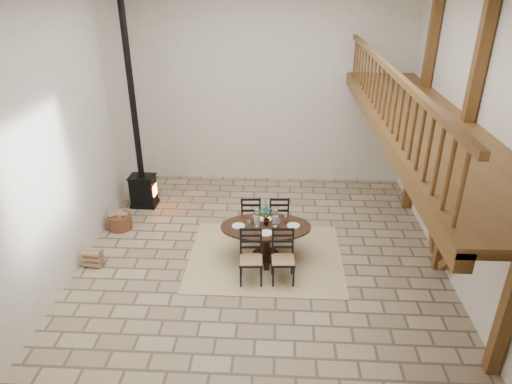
# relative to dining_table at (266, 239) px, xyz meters

# --- Properties ---
(ground) EXTENTS (8.00, 8.00, 0.00)m
(ground) POSITION_rel_dining_table_xyz_m (-0.08, -0.17, -0.42)
(ground) COLOR tan
(ground) RESTS_ON ground
(room_shell) EXTENTS (7.02, 8.02, 5.01)m
(room_shell) POSITION_rel_dining_table_xyz_m (1.11, -0.17, 2.60)
(room_shell) COLOR silver
(room_shell) RESTS_ON ground
(rug) EXTENTS (3.00, 2.50, 0.02)m
(rug) POSITION_rel_dining_table_xyz_m (0.00, -0.00, -0.41)
(rug) COLOR tan
(rug) RESTS_ON ground
(dining_table) EXTENTS (1.81, 2.00, 1.12)m
(dining_table) POSITION_rel_dining_table_xyz_m (0.00, 0.00, 0.00)
(dining_table) COLOR black
(dining_table) RESTS_ON ground
(wood_stove) EXTENTS (0.61, 0.48, 5.00)m
(wood_stove) POSITION_rel_dining_table_xyz_m (-3.00, 2.08, 0.73)
(wood_stove) COLOR black
(wood_stove) RESTS_ON ground
(log_basket) EXTENTS (0.50, 0.50, 0.42)m
(log_basket) POSITION_rel_dining_table_xyz_m (-3.24, 0.97, -0.24)
(log_basket) COLOR brown
(log_basket) RESTS_ON ground
(log_stack) EXTENTS (0.36, 0.26, 0.35)m
(log_stack) POSITION_rel_dining_table_xyz_m (-3.30, -0.46, -0.24)
(log_stack) COLOR #9E7358
(log_stack) RESTS_ON ground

